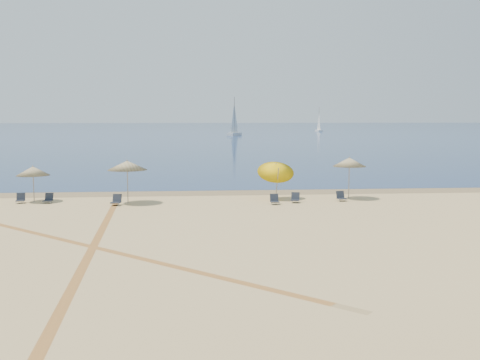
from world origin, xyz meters
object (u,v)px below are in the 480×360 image
object	(u,v)px
chair_5	(295,198)
chair_3	(116,200)
umbrella_2	(127,165)
sailboat_0	(234,124)
chair_4	(274,200)
chair_1	(21,199)
sailboat_2	(319,124)
umbrella_3	(276,168)
chair_2	(48,199)
umbrella_1	(33,171)
chair_6	(341,197)
umbrella_4	(349,162)

from	to	relation	value
chair_5	chair_3	bearing A→B (deg)	-163.97
umbrella_2	sailboat_0	distance (m)	119.17
chair_3	chair_4	distance (m)	9.27
chair_5	sailboat_0	distance (m)	118.89
chair_1	sailboat_2	world-z (taller)	sailboat_2
umbrella_2	chair_4	bearing A→B (deg)	-7.19
umbrella_2	chair_3	size ratio (longest dim) A/B	3.63
umbrella_3	sailboat_2	distance (m)	158.77
chair_4	sailboat_0	distance (m)	119.49
umbrella_3	chair_1	bearing A→B (deg)	-179.51
chair_2	chair_3	bearing A→B (deg)	-9.64
umbrella_3	sailboat_2	world-z (taller)	sailboat_2
umbrella_1	chair_1	world-z (taller)	umbrella_1
chair_6	sailboat_0	bearing A→B (deg)	80.69
sailboat_2	umbrella_1	bearing A→B (deg)	-110.16
umbrella_2	chair_6	xyz separation A→B (m)	(12.93, -0.16, -2.01)
chair_1	chair_2	distance (m)	1.68
chair_5	umbrella_3	bearing A→B (deg)	141.01
umbrella_1	chair_2	size ratio (longest dim) A/B	3.54
umbrella_1	sailboat_0	size ratio (longest dim) A/B	0.22
umbrella_3	sailboat_0	bearing A→B (deg)	86.93
umbrella_1	umbrella_3	bearing A→B (deg)	-1.12
chair_2	chair_3	xyz separation A→B (m)	(4.17, -1.20, 0.02)
chair_2	chair_3	distance (m)	4.34
chair_1	chair_3	xyz separation A→B (m)	(5.84, -1.35, 0.02)
umbrella_4	sailboat_2	world-z (taller)	sailboat_2
umbrella_3	chair_6	distance (m)	4.36
chair_2	sailboat_2	xyz separation A→B (m)	(51.52, 154.51, 2.20)
umbrella_2	chair_1	size ratio (longest dim) A/B	4.08
sailboat_0	sailboat_2	xyz separation A→B (m)	(31.44, 36.86, -0.64)
umbrella_3	chair_6	size ratio (longest dim) A/B	4.23
chair_3	sailboat_0	xyz separation A→B (m)	(15.92, 118.85, 2.82)
umbrella_1	chair_6	bearing A→B (deg)	-3.87
umbrella_4	umbrella_3	bearing A→B (deg)	179.36
umbrella_2	umbrella_1	bearing A→B (deg)	169.17
chair_5	chair_2	bearing A→B (deg)	-168.77
chair_1	chair_3	distance (m)	5.99
umbrella_2	chair_2	distance (m)	5.19
chair_5	chair_6	world-z (taller)	same
umbrella_2	chair_5	xyz separation A→B (m)	(10.02, -0.56, -2.01)
chair_5	chair_4	bearing A→B (deg)	-143.00
umbrella_2	umbrella_4	size ratio (longest dim) A/B	0.98
umbrella_3	sailboat_0	xyz separation A→B (m)	(6.29, 117.36, 1.16)
chair_1	umbrella_3	bearing A→B (deg)	-7.34
chair_1	chair_4	xyz separation A→B (m)	(15.10, -1.77, 0.00)
chair_6	sailboat_0	distance (m)	118.39
chair_4	sailboat_0	xyz separation A→B (m)	(6.65, 119.27, 2.84)
umbrella_2	chair_5	bearing A→B (deg)	-3.22
chair_3	chair_5	world-z (taller)	chair_3
umbrella_2	chair_4	distance (m)	8.97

